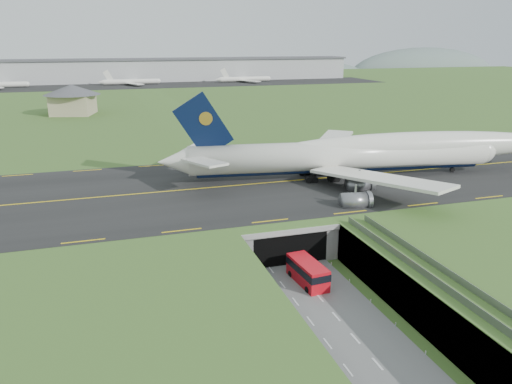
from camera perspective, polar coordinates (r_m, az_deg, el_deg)
name	(u,v)px	position (r m, az deg, el deg)	size (l,w,h in m)	color
ground	(311,289)	(71.67, 6.29, -10.97)	(900.00, 900.00, 0.00)	#3E5D25
airfield_deck	(312,270)	(70.32, 6.37, -8.81)	(800.00, 800.00, 6.00)	gray
trench_road	(334,315)	(65.71, 8.95, -13.76)	(12.00, 75.00, 0.20)	slate
taxiway	(246,185)	(98.34, -1.20, 0.81)	(800.00, 44.00, 0.18)	black
tunnel_portal	(272,226)	(84.47, 1.88, -3.93)	(17.00, 22.30, 6.00)	gray
guideway	(476,311)	(60.46, 23.83, -12.34)	(3.00, 53.00, 7.05)	#A8A8A3
jumbo_jet	(369,153)	(106.10, 12.80, 4.34)	(85.38, 56.07, 18.72)	silver
shuttle_tram	(308,272)	(72.29, 5.92, -9.11)	(3.70, 8.25, 3.26)	red
service_building	(72,97)	(205.40, -20.25, 10.16)	(25.49, 25.49, 11.42)	tan
cargo_terminal	(137,70)	(358.70, -13.41, 13.41)	(320.00, 67.00, 15.60)	#B2B2B2
distant_hills	(196,81)	(497.53, -6.85, 12.53)	(700.00, 91.00, 60.00)	slate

